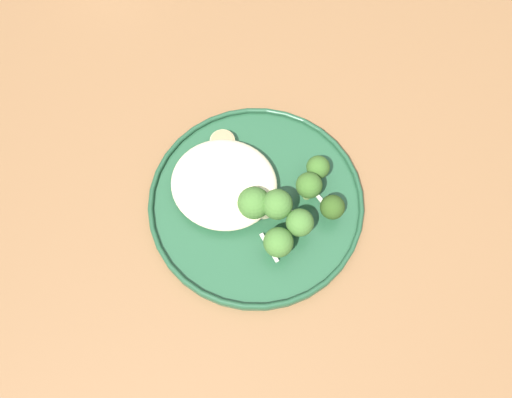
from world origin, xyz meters
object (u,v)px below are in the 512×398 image
Objects in this scene: seared_scallop_on_noodles at (203,180)px; broccoli_floret_beside_noodles at (332,207)px; seared_scallop_tilted_round at (264,205)px; seared_scallop_half_hidden at (223,142)px; broccoli_floret_small_sprig at (300,221)px; dinner_plate at (256,202)px; broccoli_floret_split_head at (318,168)px; broccoli_floret_right_tilted at (280,243)px; broccoli_floret_front_edge at (254,203)px; seared_scallop_rear_pale at (231,183)px; broccoli_floret_rear_charred at (309,186)px; broccoli_floret_tall_stalk at (277,205)px.

seared_scallop_on_noodles is 0.18m from broccoli_floret_beside_noodles.
broccoli_floret_beside_noodles reaches higher than seared_scallop_tilted_round.
seared_scallop_half_hidden is 0.65× the size of broccoli_floret_small_sprig.
broccoli_floret_split_head is (-0.07, -0.06, 0.03)m from dinner_plate.
broccoli_floret_right_tilted is 0.12m from broccoli_floret_split_head.
broccoli_floret_right_tilted reaches higher than broccoli_floret_split_head.
broccoli_floret_right_tilted is 0.93× the size of broccoli_floret_small_sprig.
seared_scallop_half_hidden is at bearing -48.87° from broccoli_floret_front_edge.
broccoli_floret_front_edge is (-0.07, 0.08, 0.02)m from seared_scallop_half_hidden.
broccoli_floret_front_edge is 0.10m from broccoli_floret_split_head.
seared_scallop_tilted_round is 0.06m from broccoli_floret_right_tilted.
broccoli_floret_front_edge reaches higher than seared_scallop_tilted_round.
seared_scallop_half_hidden is at bearing -18.10° from broccoli_floret_beside_noodles.
seared_scallop_tilted_round is at bearing 161.34° from seared_scallop_rear_pale.
broccoli_floret_rear_charred is (-0.01, -0.08, 0.00)m from broccoli_floret_right_tilted.
seared_scallop_rear_pale is 0.68× the size of broccoli_floret_beside_noodles.
seared_scallop_half_hidden is 0.79× the size of broccoli_floret_beside_noodles.
broccoli_floret_right_tilted is at bearing 134.05° from seared_scallop_half_hidden.
broccoli_floret_front_edge is at bearing 97.03° from dinner_plate.
broccoli_floret_right_tilted is (-0.09, 0.07, 0.02)m from seared_scallop_rear_pale.
broccoli_floret_right_tilted is 0.83× the size of broccoli_floret_tall_stalk.
seared_scallop_tilted_round is 0.06m from broccoli_floret_small_sprig.
broccoli_floret_tall_stalk reaches higher than broccoli_floret_split_head.
broccoli_floret_right_tilted is 1.07× the size of broccoli_floret_split_head.
broccoli_floret_rear_charred is (-0.05, -0.04, 0.02)m from seared_scallop_tilted_round.
broccoli_floret_rear_charred is at bearing 163.94° from seared_scallop_half_hidden.
broccoli_floret_front_edge is at bearing -40.76° from broccoli_floret_right_tilted.
seared_scallop_on_noodles is 0.14m from broccoli_floret_rear_charred.
broccoli_floret_rear_charred is at bearing -87.25° from broccoli_floret_small_sprig.
seared_scallop_half_hidden is 0.16m from broccoli_floret_small_sprig.
seared_scallop_on_noodles and seared_scallop_tilted_round have the same top height.
broccoli_floret_beside_noodles is at bearing -136.13° from broccoli_floret_small_sprig.
broccoli_floret_tall_stalk is at bearing 172.04° from seared_scallop_on_noodles.
broccoli_floret_split_head is (-0.14, 0.01, 0.02)m from seared_scallop_half_hidden.
broccoli_floret_split_head is at bearing -131.02° from broccoli_floret_front_edge.
dinner_plate is 8.36× the size of seared_scallop_half_hidden.
dinner_plate is 0.09m from broccoli_floret_split_head.
broccoli_floret_right_tilted is (-0.05, 0.06, 0.03)m from dinner_plate.
broccoli_floret_rear_charred is (-0.03, -0.04, -0.01)m from broccoli_floret_tall_stalk.
seared_scallop_tilted_round is (-0.09, 0.01, 0.00)m from seared_scallop_on_noodles.
broccoli_floret_beside_noodles is 0.83× the size of broccoli_floret_small_sprig.
broccoli_floret_rear_charred is (0.00, -0.05, 0.00)m from broccoli_floret_small_sprig.
broccoli_floret_tall_stalk reaches higher than broccoli_floret_beside_noodles.
broccoli_floret_beside_noodles is 0.95× the size of broccoli_floret_split_head.
broccoli_floret_small_sprig is at bearing 146.91° from seared_scallop_half_hidden.
seared_scallop_tilted_round is (-0.08, 0.07, 0.00)m from seared_scallop_half_hidden.
seared_scallop_rear_pale is 0.11m from broccoli_floret_small_sprig.
broccoli_floret_front_edge is (0.03, 0.00, -0.01)m from broccoli_floret_tall_stalk.
dinner_plate is 0.08m from broccoli_floret_rear_charred.
broccoli_floret_rear_charred reaches higher than seared_scallop_half_hidden.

